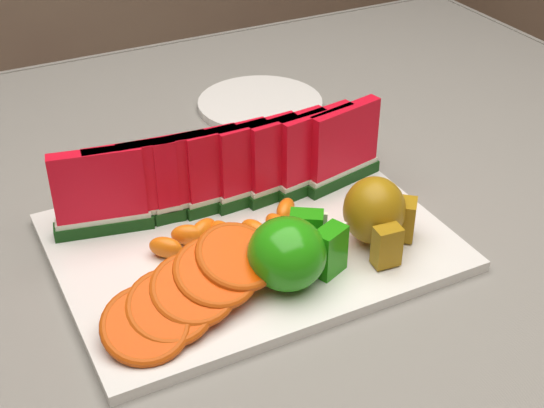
{
  "coord_description": "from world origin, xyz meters",
  "views": [
    {
      "loc": [
        -0.22,
        -0.68,
        1.24
      ],
      "look_at": [
        0.08,
        -0.09,
        0.81
      ],
      "focal_mm": 50.0,
      "sensor_mm": 36.0,
      "label": 1
    }
  ],
  "objects": [
    {
      "name": "table",
      "position": [
        0.0,
        0.0,
        0.65
      ],
      "size": [
        1.4,
        0.9,
        0.75
      ],
      "color": "#513221",
      "rests_on": "ground"
    },
    {
      "name": "tablecloth",
      "position": [
        0.0,
        0.0,
        0.72
      ],
      "size": [
        1.53,
        1.03,
        0.2
      ],
      "color": "slate",
      "rests_on": "table"
    },
    {
      "name": "platter",
      "position": [
        0.06,
        -0.08,
        0.76
      ],
      "size": [
        0.4,
        0.3,
        0.01
      ],
      "color": "silver",
      "rests_on": "tablecloth"
    },
    {
      "name": "apple_cluster",
      "position": [
        0.06,
        -0.16,
        0.8
      ],
      "size": [
        0.11,
        0.09,
        0.07
      ],
      "color": "#22801B",
      "rests_on": "platter"
    },
    {
      "name": "pear_cluster",
      "position": [
        0.17,
        -0.15,
        0.81
      ],
      "size": [
        0.09,
        0.09,
        0.07
      ],
      "color": "#A5701C",
      "rests_on": "platter"
    },
    {
      "name": "side_plate",
      "position": [
        0.22,
        0.22,
        0.76
      ],
      "size": [
        0.24,
        0.24,
        0.01
      ],
      "color": "silver",
      "rests_on": "tablecloth"
    },
    {
      "name": "watermelon_row",
      "position": [
        0.06,
        -0.02,
        0.82
      ],
      "size": [
        0.39,
        0.07,
        0.1
      ],
      "color": "#0E3F0E",
      "rests_on": "platter"
    },
    {
      "name": "orange_fan_front",
      "position": [
        -0.04,
        -0.16,
        0.8
      ],
      "size": [
        0.2,
        0.13,
        0.05
      ],
      "color": "#DD4700",
      "rests_on": "platter"
    },
    {
      "name": "orange_fan_back",
      "position": [
        0.08,
        0.03,
        0.79
      ],
      "size": [
        0.39,
        0.12,
        0.05
      ],
      "color": "#DD4700",
      "rests_on": "platter"
    },
    {
      "name": "tangerine_segments",
      "position": [
        0.03,
        -0.07,
        0.78
      ],
      "size": [
        0.18,
        0.06,
        0.02
      ],
      "color": "#FF5021",
      "rests_on": "platter"
    }
  ]
}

